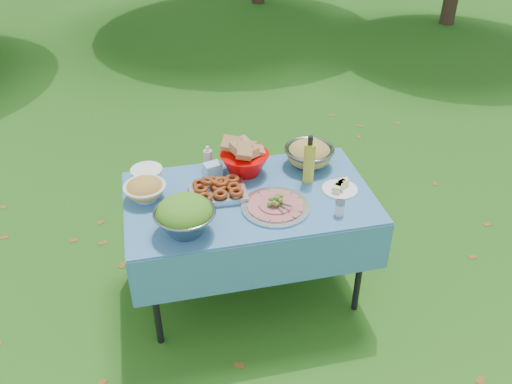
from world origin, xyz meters
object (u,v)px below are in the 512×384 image
(oil_bottle, at_px, (309,159))
(bread_bowl, at_px, (245,158))
(picnic_table, at_px, (250,245))
(salad_bowl, at_px, (185,216))
(plate_stack, at_px, (147,174))
(charcuterie_platter, at_px, (276,201))
(pasta_bowl_steel, at_px, (309,154))

(oil_bottle, bearing_deg, bread_bowl, 152.68)
(picnic_table, bearing_deg, salad_bowl, -147.68)
(picnic_table, bearing_deg, plate_stack, 150.95)
(picnic_table, bearing_deg, charcuterie_platter, -50.61)
(picnic_table, distance_m, pasta_bowl_steel, 0.70)
(salad_bowl, distance_m, oil_bottle, 0.86)
(picnic_table, xyz_separation_m, pasta_bowl_steel, (0.45, 0.26, 0.46))
(salad_bowl, distance_m, bread_bowl, 0.68)
(picnic_table, relative_size, plate_stack, 7.42)
(pasta_bowl_steel, height_order, charcuterie_platter, pasta_bowl_steel)
(oil_bottle, bearing_deg, charcuterie_platter, -139.17)
(picnic_table, height_order, plate_stack, plate_stack)
(bread_bowl, bearing_deg, charcuterie_platter, -77.03)
(plate_stack, bearing_deg, bread_bowl, -5.29)
(salad_bowl, relative_size, pasta_bowl_steel, 1.05)
(plate_stack, xyz_separation_m, charcuterie_platter, (0.70, -0.47, 0.01))
(salad_bowl, xyz_separation_m, pasta_bowl_steel, (0.85, 0.52, -0.02))
(bread_bowl, bearing_deg, salad_bowl, -129.63)
(bread_bowl, height_order, pasta_bowl_steel, bread_bowl)
(picnic_table, distance_m, oil_bottle, 0.67)
(salad_bowl, relative_size, bread_bowl, 1.06)
(plate_stack, height_order, bread_bowl, bread_bowl)
(salad_bowl, height_order, bread_bowl, salad_bowl)
(picnic_table, relative_size, pasta_bowl_steel, 4.67)
(pasta_bowl_steel, bearing_deg, charcuterie_platter, -128.24)
(salad_bowl, distance_m, pasta_bowl_steel, 1.00)
(salad_bowl, distance_m, charcuterie_platter, 0.54)
(salad_bowl, height_order, oil_bottle, oil_bottle)
(picnic_table, height_order, charcuterie_platter, charcuterie_platter)
(bread_bowl, relative_size, oil_bottle, 0.99)
(plate_stack, bearing_deg, pasta_bowl_steel, -3.24)
(plate_stack, xyz_separation_m, bread_bowl, (0.61, -0.06, 0.07))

